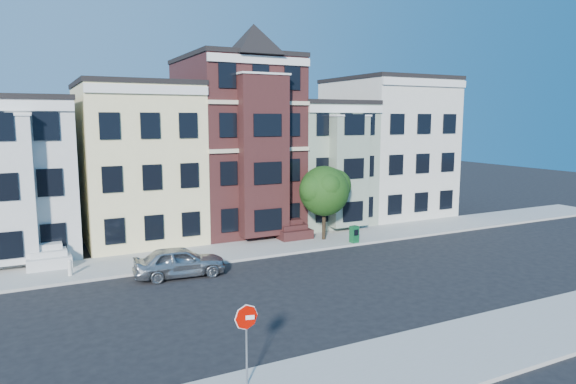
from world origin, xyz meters
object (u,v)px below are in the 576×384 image
stop_sign (246,340)px  fire_hydrant (70,269)px  street_tree (324,194)px  parked_car (180,262)px  newspaper_box (354,234)px

stop_sign → fire_hydrant: bearing=120.9°
street_tree → parked_car: 11.14m
newspaper_box → fire_hydrant: 16.74m
fire_hydrant → parked_car: bearing=-23.8°
parked_car → fire_hydrant: parked_car is taller
parked_car → fire_hydrant: (-5.02, 2.21, -0.30)m
street_tree → parked_car: street_tree is taller
newspaper_box → stop_sign: bearing=-140.8°
street_tree → fire_hydrant: street_tree is taller
street_tree → stop_sign: street_tree is taller
street_tree → newspaper_box: size_ratio=5.59×
newspaper_box → fire_hydrant: (-16.73, 0.71, -0.20)m
parked_car → newspaper_box: size_ratio=4.31×
fire_hydrant → stop_sign: size_ratio=0.23×
street_tree → stop_sign: size_ratio=2.11×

